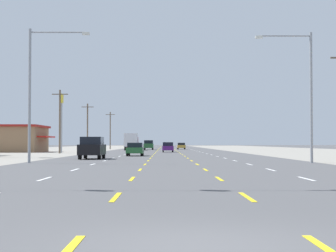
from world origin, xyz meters
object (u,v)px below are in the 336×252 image
(sedan_inner_left_near, at_px, (135,149))
(suv_far_left_nearest, at_px, (92,148))
(box_truck_far_left_midfar, at_px, (131,141))
(streetlight_right_row_0, at_px, (305,87))
(pole_sign_left_row_2, at_px, (62,110))
(streetlight_left_row_0, at_px, (36,85))
(sedan_inner_right_farther, at_px, (181,146))
(hatchback_center_turn_mid, at_px, (168,147))
(suv_inner_left_far, at_px, (149,145))

(sedan_inner_left_near, bearing_deg, suv_far_left_nearest, -105.41)
(box_truck_far_left_midfar, xyz_separation_m, streetlight_right_row_0, (16.57, -67.89, 3.65))
(pole_sign_left_row_2, bearing_deg, box_truck_far_left_midfar, 72.29)
(box_truck_far_left_midfar, bearing_deg, sedan_inner_left_near, -86.09)
(suv_far_left_nearest, relative_size, streetlight_left_row_0, 0.51)
(suv_far_left_nearest, distance_m, sedan_inner_right_farther, 75.64)
(sedan_inner_left_near, bearing_deg, streetlight_right_row_0, -58.26)
(pole_sign_left_row_2, bearing_deg, streetlight_right_row_0, -58.52)
(suv_far_left_nearest, xyz_separation_m, hatchback_center_turn_mid, (7.02, 36.42, -0.24))
(suv_inner_left_far, bearing_deg, sedan_inner_right_farther, 49.20)
(suv_inner_left_far, distance_m, sedan_inner_right_farther, 10.84)
(hatchback_center_turn_mid, bearing_deg, suv_far_left_nearest, -100.92)
(pole_sign_left_row_2, bearing_deg, hatchback_center_turn_mid, 18.86)
(suv_far_left_nearest, distance_m, suv_inner_left_far, 66.81)
(suv_far_left_nearest, bearing_deg, streetlight_right_row_0, -30.82)
(suv_far_left_nearest, relative_size, sedan_inner_left_near, 1.09)
(sedan_inner_left_near, xyz_separation_m, streetlight_left_row_0, (-6.01, -21.68, 4.89))
(suv_far_left_nearest, distance_m, pole_sign_left_row_2, 32.67)
(suv_far_left_nearest, distance_m, box_truck_far_left_midfar, 57.97)
(suv_far_left_nearest, height_order, sedan_inner_left_near, suv_far_left_nearest)
(box_truck_far_left_midfar, distance_m, streetlight_left_row_0, 68.06)
(sedan_inner_right_farther, bearing_deg, box_truck_far_left_midfar, -120.98)
(box_truck_far_left_midfar, height_order, streetlight_left_row_0, streetlight_left_row_0)
(sedan_inner_right_farther, bearing_deg, suv_inner_left_far, -130.80)
(sedan_inner_right_farther, bearing_deg, sedan_inner_left_near, -96.35)
(suv_inner_left_far, height_order, sedan_inner_right_farther, suv_inner_left_far)
(sedan_inner_right_farther, xyz_separation_m, streetlight_right_row_0, (6.38, -84.87, 4.73))
(sedan_inner_left_near, relative_size, suv_inner_left_far, 0.92)
(streetlight_right_row_0, bearing_deg, sedan_inner_left_near, 121.74)
(box_truck_far_left_midfar, distance_m, streetlight_right_row_0, 69.98)
(box_truck_far_left_midfar, xyz_separation_m, pole_sign_left_row_2, (-8.57, -26.84, 4.38))
(hatchback_center_turn_mid, height_order, streetlight_right_row_0, streetlight_right_row_0)
(box_truck_far_left_midfar, height_order, streetlight_right_row_0, streetlight_right_row_0)
(pole_sign_left_row_2, bearing_deg, sedan_inner_right_farther, 66.82)
(hatchback_center_turn_mid, bearing_deg, box_truck_far_left_midfar, 107.88)
(streetlight_right_row_0, bearing_deg, pole_sign_left_row_2, 121.48)
(box_truck_far_left_midfar, bearing_deg, pole_sign_left_row_2, -107.71)
(box_truck_far_left_midfar, xyz_separation_m, streetlight_left_row_0, (-2.85, -67.89, 3.81))
(suv_inner_left_far, distance_m, streetlight_left_row_0, 77.04)
(sedan_inner_left_near, height_order, hatchback_center_turn_mid, hatchback_center_turn_mid)
(sedan_inner_right_farther, height_order, pole_sign_left_row_2, pole_sign_left_row_2)
(box_truck_far_left_midfar, bearing_deg, streetlight_right_row_0, -76.29)
(sedan_inner_left_near, relative_size, sedan_inner_right_farther, 1.00)
(streetlight_right_row_0, bearing_deg, sedan_inner_right_farther, 94.30)
(suv_inner_left_far, relative_size, pole_sign_left_row_2, 0.57)
(suv_far_left_nearest, relative_size, sedan_inner_right_farther, 1.09)
(sedan_inner_left_near, bearing_deg, streetlight_left_row_0, -105.50)
(sedan_inner_left_near, distance_m, hatchback_center_turn_mid, 24.97)
(sedan_inner_left_near, distance_m, pole_sign_left_row_2, 23.30)
(streetlight_left_row_0, bearing_deg, sedan_inner_left_near, 74.50)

